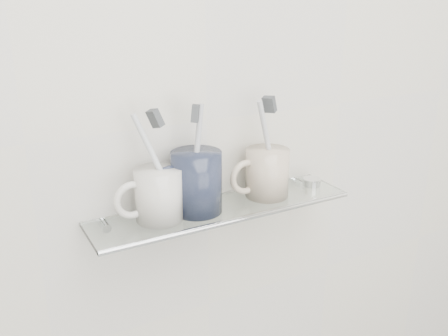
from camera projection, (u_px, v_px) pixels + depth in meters
wall_back at (207, 121)px, 0.93m from camera, size 2.50×0.00×2.50m
shelf_glass at (223, 208)px, 0.93m from camera, size 0.50×0.12×0.01m
shelf_rail at (238, 220)px, 0.88m from camera, size 0.50×0.01×0.01m
bracket_left at (105, 228)px, 0.87m from camera, size 0.02×0.03×0.02m
bracket_right at (298, 186)px, 1.06m from camera, size 0.02×0.03×0.02m
mug_left at (159, 195)px, 0.86m from camera, size 0.11×0.11×0.09m
mug_left_handle at (133, 200)px, 0.84m from camera, size 0.07×0.01×0.07m
toothbrush_left at (157, 165)px, 0.84m from camera, size 0.08×0.04×0.18m
bristles_left at (155, 118)px, 0.81m from camera, size 0.03×0.03×0.04m
mug_center at (197, 182)px, 0.89m from camera, size 0.11×0.11×0.11m
mug_center_handle at (170, 187)px, 0.86m from camera, size 0.08×0.01×0.08m
toothbrush_center at (196, 158)px, 0.87m from camera, size 0.04×0.03×0.19m
bristles_center at (195, 113)px, 0.85m from camera, size 0.03×0.03×0.03m
mug_right at (267, 173)px, 0.96m from camera, size 0.10×0.10×0.09m
mug_right_handle at (246, 177)px, 0.94m from camera, size 0.07×0.01×0.07m
toothbrush_right at (268, 146)px, 0.94m from camera, size 0.07×0.03×0.18m
bristles_right at (269, 104)px, 0.91m from camera, size 0.03×0.03×0.03m
chrome_cap at (312, 182)px, 1.02m from camera, size 0.04×0.04×0.02m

